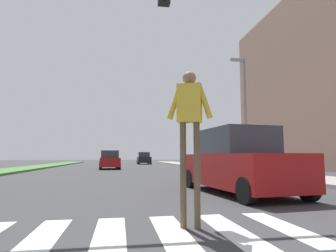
% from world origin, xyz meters
% --- Properties ---
extents(ground_plane, '(140.00, 140.00, 0.00)m').
position_xyz_m(ground_plane, '(0.00, 30.00, 0.00)').
color(ground_plane, '#38383A').
extents(crosswalk, '(5.85, 2.20, 0.01)m').
position_xyz_m(crosswalk, '(0.00, 8.79, 0.00)').
color(crosswalk, silver).
rests_on(crosswalk, ground_plane).
extents(median_strip, '(2.78, 64.00, 0.15)m').
position_xyz_m(median_strip, '(-7.82, 28.00, 0.07)').
color(median_strip, '#477A38').
rests_on(median_strip, ground_plane).
extents(sidewalk_right, '(3.00, 64.00, 0.15)m').
position_xyz_m(sidewalk_right, '(8.78, 28.00, 0.07)').
color(sidewalk_right, '#9E9991').
rests_on(sidewalk_right, ground_plane).
extents(street_lamp_right, '(1.02, 0.24, 7.50)m').
position_xyz_m(street_lamp_right, '(8.18, 21.94, 4.59)').
color(street_lamp_right, slate).
rests_on(street_lamp_right, sidewalk_right).
extents(pedestrian_performer, '(0.72, 0.37, 2.49)m').
position_xyz_m(pedestrian_performer, '(1.22, 8.96, 1.66)').
color(pedestrian_performer, brown).
rests_on(pedestrian_performer, ground_plane).
extents(suv_crossing, '(2.40, 4.77, 1.97)m').
position_xyz_m(suv_crossing, '(3.69, 12.82, 0.93)').
color(suv_crossing, maroon).
rests_on(suv_crossing, ground_plane).
extents(sedan_midblock, '(2.03, 4.23, 1.63)m').
position_xyz_m(sedan_midblock, '(-0.75, 30.59, 0.76)').
color(sedan_midblock, maroon).
rests_on(sedan_midblock, ground_plane).
extents(sedan_distant, '(1.89, 4.26, 1.74)m').
position_xyz_m(sedan_distant, '(3.65, 46.21, 0.80)').
color(sedan_distant, black).
rests_on(sedan_distant, ground_plane).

